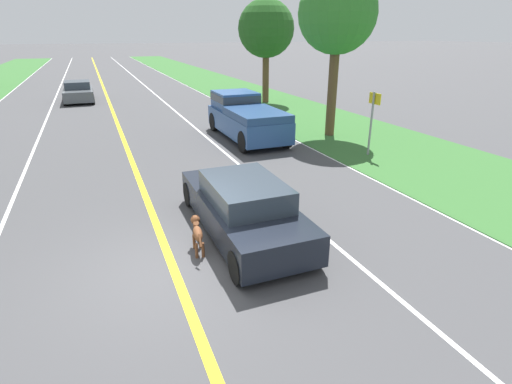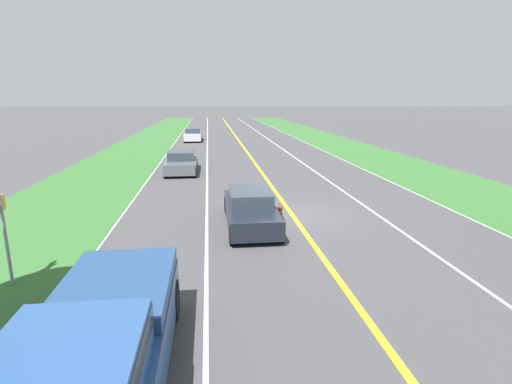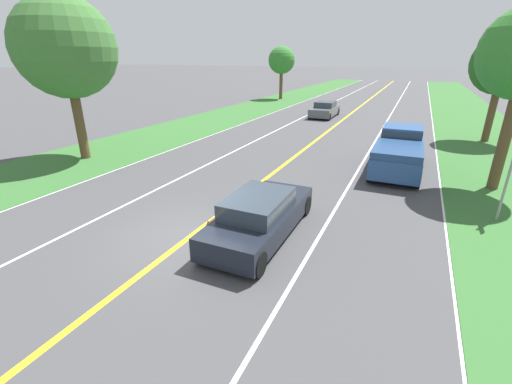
# 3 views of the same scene
# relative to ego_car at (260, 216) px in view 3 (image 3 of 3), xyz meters

# --- Properties ---
(ground_plane) EXTENTS (400.00, 400.00, 0.00)m
(ground_plane) POSITION_rel_ego_car_xyz_m (-1.85, -0.94, -0.63)
(ground_plane) COLOR #424244
(centre_divider_line) EXTENTS (0.18, 160.00, 0.01)m
(centre_divider_line) POSITION_rel_ego_car_xyz_m (-1.85, -0.94, -0.63)
(centre_divider_line) COLOR yellow
(centre_divider_line) RESTS_ON ground
(lane_edge_line_right) EXTENTS (0.14, 160.00, 0.01)m
(lane_edge_line_right) POSITION_rel_ego_car_xyz_m (5.15, -0.94, -0.63)
(lane_edge_line_right) COLOR white
(lane_edge_line_right) RESTS_ON ground
(lane_edge_line_left) EXTENTS (0.14, 160.00, 0.01)m
(lane_edge_line_left) POSITION_rel_ego_car_xyz_m (-8.85, -0.94, -0.63)
(lane_edge_line_left) COLOR white
(lane_edge_line_left) RESTS_ON ground
(lane_dash_same_dir) EXTENTS (0.10, 160.00, 0.01)m
(lane_dash_same_dir) POSITION_rel_ego_car_xyz_m (1.65, -0.94, -0.63)
(lane_dash_same_dir) COLOR white
(lane_dash_same_dir) RESTS_ON ground
(lane_dash_oncoming) EXTENTS (0.10, 160.00, 0.01)m
(lane_dash_oncoming) POSITION_rel_ego_car_xyz_m (-5.35, -0.94, -0.63)
(lane_dash_oncoming) COLOR white
(lane_dash_oncoming) RESTS_ON ground
(ego_car) EXTENTS (1.82, 4.73, 1.33)m
(ego_car) POSITION_rel_ego_car_xyz_m (0.00, 0.00, 0.00)
(ego_car) COLOR black
(ego_car) RESTS_ON ground
(dog) EXTENTS (0.28, 1.04, 0.73)m
(dog) POSITION_rel_ego_car_xyz_m (-1.21, -0.48, -0.17)
(dog) COLOR brown
(dog) RESTS_ON ground
(pickup_truck) EXTENTS (2.07, 5.30, 1.86)m
(pickup_truck) POSITION_rel_ego_car_xyz_m (3.28, 8.58, 0.32)
(pickup_truck) COLOR #284C84
(pickup_truck) RESTS_ON ground
(oncoming_car) EXTENTS (1.89, 4.22, 1.34)m
(oncoming_car) POSITION_rel_ego_car_xyz_m (-3.69, 22.46, -0.00)
(oncoming_car) COLOR #51565B
(oncoming_car) RESTS_ON ground
(roadside_tree_right_far) EXTENTS (3.57, 3.57, 6.43)m
(roadside_tree_right_far) POSITION_rel_ego_car_xyz_m (7.97, 17.17, 3.97)
(roadside_tree_right_far) COLOR brown
(roadside_tree_right_far) RESTS_ON ground
(roadside_tree_left_near) EXTENTS (4.69, 4.69, 7.75)m
(roadside_tree_left_near) POSITION_rel_ego_car_xyz_m (-11.81, 3.84, 4.75)
(roadside_tree_left_near) COLOR brown
(roadside_tree_left_near) RESTS_ON ground
(roadside_tree_left_far) EXTENTS (3.26, 3.26, 6.30)m
(roadside_tree_left_far) POSITION_rel_ego_car_xyz_m (-12.28, 34.02, 3.99)
(roadside_tree_left_far) COLOR brown
(roadside_tree_left_far) RESTS_ON ground
(street_sign) EXTENTS (0.11, 0.64, 2.39)m
(street_sign) POSITION_rel_ego_car_xyz_m (6.67, 4.17, 0.88)
(street_sign) COLOR gray
(street_sign) RESTS_ON ground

